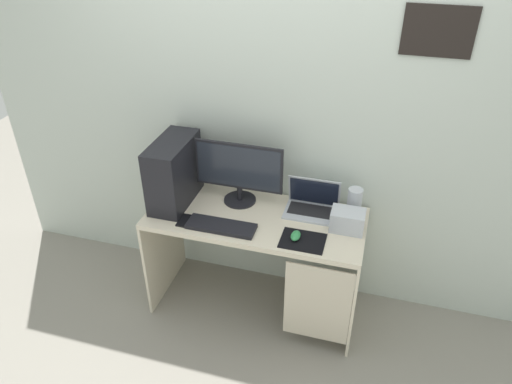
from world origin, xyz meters
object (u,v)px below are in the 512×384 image
pc_tower (174,172)px  speaker (354,202)px  keyboard (221,226)px  projector (347,220)px  monitor (239,172)px  laptop (312,205)px  cell_phone (185,221)px  mouse_left (296,236)px

pc_tower → speaker: (1.13, 0.15, -0.12)m
speaker → keyboard: 0.83m
keyboard → pc_tower: bearing=151.8°
projector → keyboard: 0.76m
monitor → laptop: size_ratio=1.73×
laptop → speaker: size_ratio=1.74×
laptop → keyboard: laptop is taller
pc_tower → projector: (1.11, -0.01, -0.15)m
laptop → projector: laptop is taller
cell_phone → speaker: bearing=19.7°
projector → speaker: bearing=82.9°
laptop → monitor: bearing=-177.7°
projector → cell_phone: (-0.97, -0.19, -0.06)m
pc_tower → keyboard: size_ratio=1.07×
projector → keyboard: size_ratio=0.48×
cell_phone → mouse_left: bearing=1.5°
monitor → projector: bearing=-8.9°
pc_tower → keyboard: bearing=-28.2°
keyboard → mouse_left: (0.45, 0.02, 0.01)m
mouse_left → cell_phone: 0.69m
keyboard → monitor: bearing=86.6°
laptop → mouse_left: 0.31m
projector → cell_phone: projector is taller
cell_phone → keyboard: bearing=-0.6°
pc_tower → mouse_left: (0.84, -0.19, -0.19)m
laptop → projector: 0.27m
monitor → mouse_left: size_ratio=5.93×
monitor → pc_tower: bearing=-165.6°
speaker → mouse_left: bearing=-131.3°
laptop → mouse_left: laptop is taller
projector → cell_phone: bearing=-168.7°
speaker → cell_phone: 1.05m
cell_phone → monitor: bearing=49.9°
laptop → keyboard: (-0.49, -0.33, -0.03)m
pc_tower → speaker: size_ratio=2.39×
monitor → keyboard: 0.37m
pc_tower → laptop: size_ratio=1.37×
monitor → keyboard: monitor is taller
speaker → keyboard: (-0.75, -0.36, -0.08)m
speaker → laptop: bearing=-173.5°
monitor → mouse_left: bearing=-33.5°
keyboard → mouse_left: 0.45m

